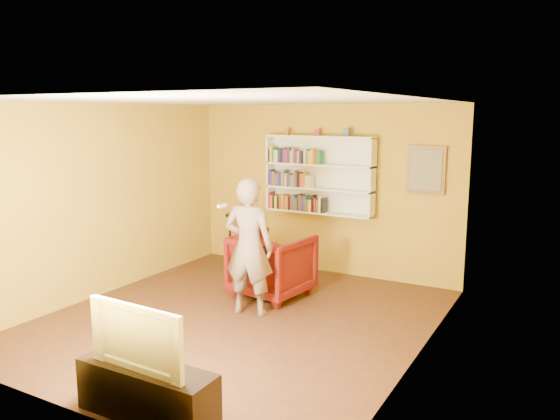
# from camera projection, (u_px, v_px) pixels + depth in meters

# --- Properties ---
(room_shell) EXTENTS (5.30, 5.80, 2.88)m
(room_shell) POSITION_uv_depth(u_px,v_px,m) (237.00, 241.00, 6.69)
(room_shell) COLOR #402314
(room_shell) RESTS_ON ground
(bookshelf) EXTENTS (1.80, 0.29, 1.23)m
(bookshelf) POSITION_uv_depth(u_px,v_px,m) (321.00, 175.00, 8.66)
(bookshelf) COLOR white
(bookshelf) RESTS_ON room_shell
(books_row_lower) EXTENTS (0.99, 0.19, 0.27)m
(books_row_lower) POSITION_uv_depth(u_px,v_px,m) (297.00, 203.00, 8.82)
(books_row_lower) COLOR #AF1B3B
(books_row_lower) RESTS_ON bookshelf
(books_row_middle) EXTENTS (0.75, 0.19, 0.27)m
(books_row_middle) POSITION_uv_depth(u_px,v_px,m) (290.00, 179.00, 8.82)
(books_row_middle) COLOR navy
(books_row_middle) RESTS_ON bookshelf
(books_row_upper) EXTENTS (0.92, 0.19, 0.26)m
(books_row_upper) POSITION_uv_depth(u_px,v_px,m) (295.00, 156.00, 8.71)
(books_row_upper) COLOR black
(books_row_upper) RESTS_ON bookshelf
(ornament_left) EXTENTS (0.07, 0.07, 0.10)m
(ornament_left) POSITION_uv_depth(u_px,v_px,m) (287.00, 132.00, 8.77)
(ornament_left) COLOR #A1542E
(ornament_left) RESTS_ON bookshelf
(ornament_centre) EXTENTS (0.08, 0.08, 0.11)m
(ornament_centre) POSITION_uv_depth(u_px,v_px,m) (318.00, 132.00, 8.51)
(ornament_centre) COLOR #94313B
(ornament_centre) RESTS_ON bookshelf
(ornament_right) EXTENTS (0.09, 0.09, 0.12)m
(ornament_right) POSITION_uv_depth(u_px,v_px,m) (347.00, 132.00, 8.27)
(ornament_right) COLOR #42516E
(ornament_right) RESTS_ON bookshelf
(framed_painting) EXTENTS (0.55, 0.05, 0.70)m
(framed_painting) POSITION_uv_depth(u_px,v_px,m) (426.00, 170.00, 7.88)
(framed_painting) COLOR brown
(framed_painting) RESTS_ON room_shell
(console_table) EXTENTS (0.54, 0.41, 0.88)m
(console_table) POSITION_uv_depth(u_px,v_px,m) (245.00, 222.00, 9.31)
(console_table) COLOR black
(console_table) RESTS_ON ground
(ruby_lustre) EXTENTS (0.17, 0.17, 0.26)m
(ruby_lustre) POSITION_uv_depth(u_px,v_px,m) (245.00, 202.00, 9.25)
(ruby_lustre) COLOR maroon
(ruby_lustre) RESTS_ON console_table
(armchair) EXTENTS (1.07, 1.09, 0.89)m
(armchair) POSITION_uv_depth(u_px,v_px,m) (272.00, 265.00, 7.69)
(armchair) COLOR #4C0506
(armchair) RESTS_ON ground
(person) EXTENTS (0.71, 0.54, 1.76)m
(person) POSITION_uv_depth(u_px,v_px,m) (249.00, 247.00, 6.92)
(person) COLOR #796359
(person) RESTS_ON ground
(game_remote) EXTENTS (0.04, 0.15, 0.04)m
(game_remote) POSITION_uv_depth(u_px,v_px,m) (222.00, 206.00, 6.56)
(game_remote) COLOR white
(game_remote) RESTS_ON person
(tv_cabinet) EXTENTS (1.28, 0.38, 0.46)m
(tv_cabinet) POSITION_uv_depth(u_px,v_px,m) (147.00, 392.00, 4.61)
(tv_cabinet) COLOR black
(tv_cabinet) RESTS_ON ground
(television) EXTENTS (0.99, 0.16, 0.57)m
(television) POSITION_uv_depth(u_px,v_px,m) (145.00, 335.00, 4.52)
(television) COLOR black
(television) RESTS_ON tv_cabinet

